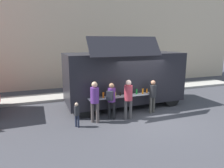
# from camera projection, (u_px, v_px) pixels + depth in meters

# --- Properties ---
(ground_plane) EXTENTS (60.00, 60.00, 0.00)m
(ground_plane) POSITION_uv_depth(u_px,v_px,m) (149.00, 117.00, 9.35)
(ground_plane) COLOR #38383D
(curb_strip) EXTENTS (28.00, 1.60, 0.15)m
(curb_strip) POSITION_uv_depth(u_px,v_px,m) (44.00, 98.00, 12.10)
(curb_strip) COLOR #9E998E
(curb_strip) RESTS_ON ground
(building_behind) EXTENTS (32.00, 2.40, 7.97)m
(building_behind) POSITION_uv_depth(u_px,v_px,m) (52.00, 33.00, 15.19)
(building_behind) COLOR #C3AE91
(building_behind) RESTS_ON ground
(food_truck_main) EXTENTS (6.07, 3.09, 3.61)m
(food_truck_main) POSITION_uv_depth(u_px,v_px,m) (124.00, 77.00, 10.74)
(food_truck_main) COLOR black
(food_truck_main) RESTS_ON ground
(trash_bin) EXTENTS (0.60, 0.60, 0.94)m
(trash_bin) POSITION_uv_depth(u_px,v_px,m) (165.00, 83.00, 14.51)
(trash_bin) COLOR #2B6336
(trash_bin) RESTS_ON ground
(customer_front_ordering) EXTENTS (0.37, 0.36, 1.77)m
(customer_front_ordering) POSITION_uv_depth(u_px,v_px,m) (128.00, 96.00, 8.88)
(customer_front_ordering) COLOR #4A4645
(customer_front_ordering) RESTS_ON ground
(customer_mid_with_backpack) EXTENTS (0.48, 0.52, 1.63)m
(customer_mid_with_backpack) POSITION_uv_depth(u_px,v_px,m) (111.00, 97.00, 8.86)
(customer_mid_with_backpack) COLOR black
(customer_mid_with_backpack) RESTS_ON ground
(customer_rear_waiting) EXTENTS (0.36, 0.36, 1.78)m
(customer_rear_waiting) POSITION_uv_depth(u_px,v_px,m) (95.00, 98.00, 8.49)
(customer_rear_waiting) COLOR #4E4542
(customer_rear_waiting) RESTS_ON ground
(customer_extra_browsing) EXTENTS (0.33, 0.33, 1.60)m
(customer_extra_browsing) POSITION_uv_depth(u_px,v_px,m) (153.00, 94.00, 9.69)
(customer_extra_browsing) COLOR #4A4741
(customer_extra_browsing) RESTS_ON ground
(child_near_queue) EXTENTS (0.21, 0.21, 1.03)m
(child_near_queue) POSITION_uv_depth(u_px,v_px,m) (77.00, 113.00, 8.12)
(child_near_queue) COLOR #1F2538
(child_near_queue) RESTS_ON ground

